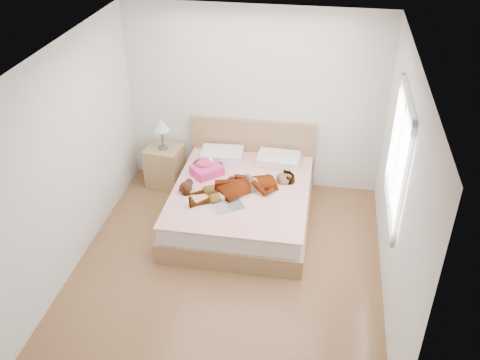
{
  "coord_description": "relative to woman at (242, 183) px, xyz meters",
  "views": [
    {
      "loc": [
        0.97,
        -4.77,
        4.28
      ],
      "look_at": [
        0.0,
        0.85,
        0.7
      ],
      "focal_mm": 40.0,
      "sensor_mm": 36.0,
      "label": 1
    }
  ],
  "objects": [
    {
      "name": "ground",
      "position": [
        -0.02,
        -0.91,
        -0.61
      ],
      "size": [
        4.0,
        4.0,
        0.0
      ],
      "primitive_type": "plane",
      "color": "#4C2817",
      "rests_on": "ground"
    },
    {
      "name": "woman",
      "position": [
        0.0,
        0.0,
        0.0
      ],
      "size": [
        1.59,
        1.25,
        0.21
      ],
      "primitive_type": "imported",
      "rotation": [
        0.0,
        0.0,
        -1.04
      ],
      "color": "silver",
      "rests_on": "bed"
    },
    {
      "name": "plush_toy",
      "position": [
        -0.7,
        -0.14,
        -0.03
      ],
      "size": [
        0.2,
        0.27,
        0.14
      ],
      "color": "black",
      "rests_on": "bed"
    },
    {
      "name": "towel",
      "position": [
        -0.55,
        0.32,
        -0.02
      ],
      "size": [
        0.49,
        0.49,
        0.2
      ],
      "color": "#E23D7E",
      "rests_on": "bed"
    },
    {
      "name": "magazine",
      "position": [
        -0.11,
        -0.39,
        -0.1
      ],
      "size": [
        0.48,
        0.44,
        0.02
      ],
      "color": "silver",
      "rests_on": "bed"
    },
    {
      "name": "room_shell",
      "position": [
        1.75,
        -0.61,
        0.89
      ],
      "size": [
        4.0,
        4.0,
        4.0
      ],
      "color": "white",
      "rests_on": "ground"
    },
    {
      "name": "nightstand",
      "position": [
        -1.28,
        0.76,
        -0.27
      ],
      "size": [
        0.54,
        0.49,
        1.05
      ],
      "color": "olive",
      "rests_on": "ground"
    },
    {
      "name": "phone",
      "position": [
        -0.5,
        0.4,
        0.07
      ],
      "size": [
        0.08,
        0.1,
        0.05
      ],
      "primitive_type": "cube",
      "rotation": [
        0.44,
        0.0,
        0.53
      ],
      "color": "silver",
      "rests_on": "bed"
    },
    {
      "name": "bed",
      "position": [
        -0.02,
        0.12,
        -0.34
      ],
      "size": [
        1.8,
        2.08,
        1.0
      ],
      "color": "olive",
      "rests_on": "ground"
    },
    {
      "name": "hair",
      "position": [
        -0.57,
        0.45,
        -0.06
      ],
      "size": [
        0.43,
        0.53,
        0.08
      ],
      "primitive_type": "ellipsoid",
      "rotation": [
        0.0,
        0.0,
        0.0
      ],
      "color": "black",
      "rests_on": "bed"
    },
    {
      "name": "coffee_mug",
      "position": [
        -0.2,
        -0.28,
        -0.06
      ],
      "size": [
        0.12,
        0.1,
        0.09
      ],
      "color": "silver",
      "rests_on": "bed"
    }
  ]
}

